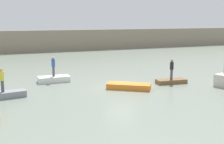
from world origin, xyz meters
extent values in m
plane|color=gray|center=(0.00, 0.00, 0.00)|extent=(120.00, 120.00, 0.00)
cube|color=gray|center=(0.00, 29.51, 1.85)|extent=(80.00, 1.20, 3.71)
cube|color=gray|center=(-9.27, -0.05, 0.23)|extent=(3.27, 1.36, 0.47)
cube|color=white|center=(-4.86, 4.14, 0.26)|extent=(2.83, 1.36, 0.51)
cube|color=orange|center=(0.34, -0.82, 0.23)|extent=(3.62, 3.00, 0.45)
cube|color=brown|center=(4.72, -0.31, 0.18)|extent=(2.77, 1.28, 0.37)
cylinder|color=#4C4C56|center=(-4.86, 4.14, 0.96)|extent=(0.22, 0.22, 0.90)
cylinder|color=blue|center=(-4.86, 4.14, 1.76)|extent=(0.32, 0.32, 0.70)
sphere|color=beige|center=(-4.86, 4.14, 2.23)|extent=(0.24, 0.24, 0.24)
cylinder|color=#4C4C56|center=(-9.27, -0.05, 0.89)|extent=(0.22, 0.22, 0.84)
cylinder|color=yellow|center=(-9.27, -0.05, 1.64)|extent=(0.32, 0.32, 0.67)
sphere|color=tan|center=(-9.27, -0.05, 2.09)|extent=(0.23, 0.23, 0.23)
cylinder|color=#4C4C56|center=(4.72, -0.31, 0.81)|extent=(0.22, 0.22, 0.88)
cylinder|color=black|center=(4.72, -0.31, 1.57)|extent=(0.32, 0.32, 0.65)
sphere|color=#936B4C|center=(4.72, -0.31, 2.02)|extent=(0.24, 0.24, 0.24)
camera|label=1|loc=(-9.34, -21.47, 5.62)|focal=45.97mm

